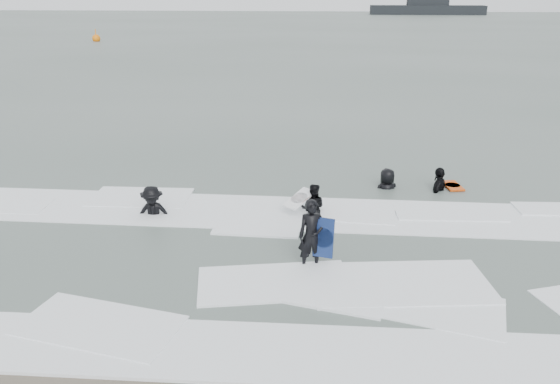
# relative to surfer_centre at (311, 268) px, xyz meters

# --- Properties ---
(ground) EXTENTS (320.00, 320.00, 0.00)m
(ground) POSITION_rel_surfer_centre_xyz_m (-0.95, -2.76, 0.00)
(ground) COLOR brown
(ground) RESTS_ON ground
(sea) EXTENTS (320.00, 320.00, 0.00)m
(sea) POSITION_rel_surfer_centre_xyz_m (-0.95, 77.24, 0.06)
(sea) COLOR #47544C
(sea) RESTS_ON ground
(surfer_centre) EXTENTS (0.73, 0.56, 1.78)m
(surfer_centre) POSITION_rel_surfer_centre_xyz_m (0.00, 0.00, 0.00)
(surfer_centre) COLOR black
(surfer_centre) RESTS_ON ground
(surfer_wading) EXTENTS (0.75, 0.58, 1.53)m
(surfer_wading) POSITION_rel_surfer_centre_xyz_m (-0.07, 3.28, 0.00)
(surfer_wading) COLOR black
(surfer_wading) RESTS_ON ground
(surfer_breaker) EXTENTS (1.19, 0.70, 1.81)m
(surfer_breaker) POSITION_rel_surfer_centre_xyz_m (-4.74, 2.73, 0.00)
(surfer_breaker) COLOR black
(surfer_breaker) RESTS_ON ground
(surfer_right_near) EXTENTS (0.95, 1.25, 1.97)m
(surfer_right_near) POSITION_rel_surfer_centre_xyz_m (4.04, 5.75, 0.00)
(surfer_right_near) COLOR black
(surfer_right_near) RESTS_ON ground
(surfer_right_far) EXTENTS (1.05, 0.85, 1.86)m
(surfer_right_far) POSITION_rel_surfer_centre_xyz_m (2.34, 5.76, 0.00)
(surfer_right_far) COLOR black
(surfer_right_far) RESTS_ON ground
(surf_foam) EXTENTS (30.03, 9.06, 0.09)m
(surf_foam) POSITION_rel_surfer_centre_xyz_m (-0.95, 0.94, 0.04)
(surf_foam) COLOR white
(surf_foam) RESTS_ON ground
(bodyboards) EXTENTS (5.82, 6.70, 1.25)m
(bodyboards) POSITION_rel_surfer_centre_xyz_m (1.47, 3.10, 0.50)
(bodyboards) COLOR #101F4C
(bodyboards) RESTS_ON ground
(buoy) EXTENTS (1.00, 1.00, 1.65)m
(buoy) POSITION_rel_surfer_centre_xyz_m (-29.19, 57.39, 0.42)
(buoy) COLOR orange
(buoy) RESTS_ON ground
(vessel_horizon) EXTENTS (28.72, 5.13, 3.90)m
(vessel_horizon) POSITION_rel_surfer_centre_xyz_m (24.85, 138.24, 1.45)
(vessel_horizon) COLOR black
(vessel_horizon) RESTS_ON ground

